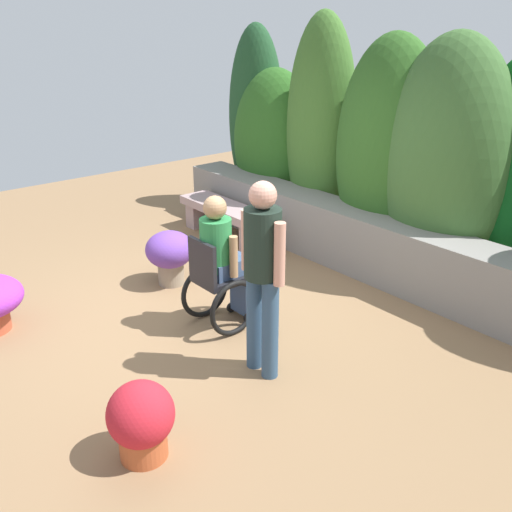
{
  "coord_description": "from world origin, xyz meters",
  "views": [
    {
      "loc": [
        4.3,
        -2.92,
        2.82
      ],
      "look_at": [
        0.69,
        0.1,
        0.85
      ],
      "focal_mm": 40.2,
      "sensor_mm": 36.0,
      "label": 1
    }
  ],
  "objects_px": {
    "person_standing_companion": "(262,267)",
    "flower_pot_red_accent": "(170,253)",
    "stone_bench": "(226,216)",
    "person_in_wheelchair": "(221,266)",
    "flower_pot_purple_near": "(141,420)"
  },
  "relations": [
    {
      "from": "person_standing_companion",
      "to": "person_in_wheelchair",
      "type": "bearing_deg",
      "value": 166.03
    },
    {
      "from": "person_in_wheelchair",
      "to": "person_standing_companion",
      "type": "bearing_deg",
      "value": -13.09
    },
    {
      "from": "person_in_wheelchair",
      "to": "person_standing_companion",
      "type": "xyz_separation_m",
      "value": [
        0.87,
        -0.23,
        0.35
      ]
    },
    {
      "from": "stone_bench",
      "to": "flower_pot_red_accent",
      "type": "xyz_separation_m",
      "value": [
        0.79,
        -1.39,
        0.06
      ]
    },
    {
      "from": "stone_bench",
      "to": "person_standing_companion",
      "type": "xyz_separation_m",
      "value": [
        2.78,
        -1.73,
        0.66
      ]
    },
    {
      "from": "person_standing_companion",
      "to": "flower_pot_red_accent",
      "type": "xyz_separation_m",
      "value": [
        -2.0,
        0.34,
        -0.6
      ]
    },
    {
      "from": "stone_bench",
      "to": "flower_pot_purple_near",
      "type": "xyz_separation_m",
      "value": [
        3.05,
        -3.03,
        -0.01
      ]
    },
    {
      "from": "stone_bench",
      "to": "flower_pot_purple_near",
      "type": "height_order",
      "value": "flower_pot_purple_near"
    },
    {
      "from": "person_in_wheelchair",
      "to": "flower_pot_purple_near",
      "type": "relative_size",
      "value": 2.29
    },
    {
      "from": "person_standing_companion",
      "to": "flower_pot_red_accent",
      "type": "distance_m",
      "value": 2.11
    },
    {
      "from": "person_in_wheelchair",
      "to": "person_standing_companion",
      "type": "distance_m",
      "value": 0.97
    },
    {
      "from": "person_standing_companion",
      "to": "stone_bench",
      "type": "bearing_deg",
      "value": 148.89
    },
    {
      "from": "stone_bench",
      "to": "flower_pot_purple_near",
      "type": "relative_size",
      "value": 2.76
    },
    {
      "from": "person_in_wheelchair",
      "to": "person_standing_companion",
      "type": "relative_size",
      "value": 0.79
    },
    {
      "from": "stone_bench",
      "to": "person_in_wheelchair",
      "type": "distance_m",
      "value": 2.45
    }
  ]
}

